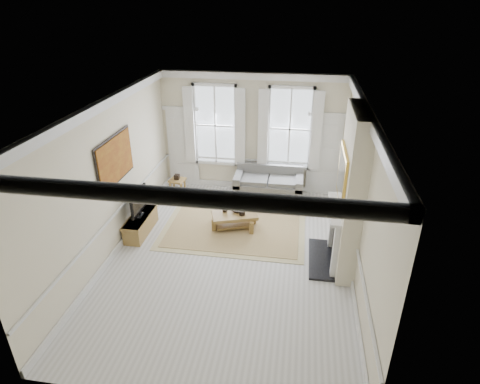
% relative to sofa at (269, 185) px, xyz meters
% --- Properties ---
extents(floor, '(7.20, 7.20, 0.00)m').
position_rel_sofa_xyz_m(floor, '(-0.55, -3.11, -0.36)').
color(floor, '#B7B5AD').
rests_on(floor, ground).
extents(ceiling, '(7.20, 7.20, 0.00)m').
position_rel_sofa_xyz_m(ceiling, '(-0.55, -3.11, 3.04)').
color(ceiling, white).
rests_on(ceiling, back_wall).
extents(back_wall, '(5.20, 0.00, 5.20)m').
position_rel_sofa_xyz_m(back_wall, '(-0.55, 0.49, 1.34)').
color(back_wall, beige).
rests_on(back_wall, floor).
extents(left_wall, '(0.00, 7.20, 7.20)m').
position_rel_sofa_xyz_m(left_wall, '(-3.15, -3.11, 1.34)').
color(left_wall, beige).
rests_on(left_wall, floor).
extents(right_wall, '(0.00, 7.20, 7.20)m').
position_rel_sofa_xyz_m(right_wall, '(2.05, -3.11, 1.34)').
color(right_wall, beige).
rests_on(right_wall, floor).
extents(window_left, '(1.26, 0.20, 2.20)m').
position_rel_sofa_xyz_m(window_left, '(-1.60, 0.44, 1.54)').
color(window_left, '#B2BCC6').
rests_on(window_left, back_wall).
extents(window_right, '(1.26, 0.20, 2.20)m').
position_rel_sofa_xyz_m(window_right, '(0.50, 0.44, 1.54)').
color(window_right, '#B2BCC6').
rests_on(window_right, back_wall).
extents(door_left, '(0.90, 0.08, 2.30)m').
position_rel_sofa_xyz_m(door_left, '(-2.60, 0.45, 0.79)').
color(door_left, silver).
rests_on(door_left, floor).
extents(door_right, '(0.90, 0.08, 2.30)m').
position_rel_sofa_xyz_m(door_right, '(1.50, 0.45, 0.79)').
color(door_right, silver).
rests_on(door_right, floor).
extents(painting, '(0.05, 1.66, 1.06)m').
position_rel_sofa_xyz_m(painting, '(-3.11, -2.81, 1.69)').
color(painting, '#9E6A1B').
rests_on(painting, left_wall).
extents(chimney_breast, '(0.35, 1.70, 3.38)m').
position_rel_sofa_xyz_m(chimney_breast, '(1.87, -2.91, 1.34)').
color(chimney_breast, beige).
rests_on(chimney_breast, floor).
extents(hearth, '(0.55, 1.50, 0.05)m').
position_rel_sofa_xyz_m(hearth, '(1.45, -2.91, -0.34)').
color(hearth, black).
rests_on(hearth, floor).
extents(fireplace, '(0.21, 1.45, 1.33)m').
position_rel_sofa_xyz_m(fireplace, '(1.64, -2.91, 0.37)').
color(fireplace, silver).
rests_on(fireplace, floor).
extents(mirror, '(0.06, 1.26, 1.06)m').
position_rel_sofa_xyz_m(mirror, '(1.66, -2.91, 1.69)').
color(mirror, gold).
rests_on(mirror, chimney_breast).
extents(sofa, '(1.92, 0.93, 0.87)m').
position_rel_sofa_xyz_m(sofa, '(0.00, 0.00, 0.00)').
color(sofa, '#575754').
rests_on(sofa, floor).
extents(side_table, '(0.48, 0.48, 0.50)m').
position_rel_sofa_xyz_m(side_table, '(-2.60, -0.32, 0.03)').
color(side_table, brown).
rests_on(side_table, floor).
extents(rug, '(3.50, 2.60, 0.02)m').
position_rel_sofa_xyz_m(rug, '(-0.68, -1.87, -0.35)').
color(rug, '#9B8050').
rests_on(rug, floor).
extents(coffee_table, '(1.24, 0.95, 0.41)m').
position_rel_sofa_xyz_m(coffee_table, '(-0.68, -1.87, -0.03)').
color(coffee_table, brown).
rests_on(coffee_table, rug).
extents(ceramic_pot_a, '(0.11, 0.11, 0.11)m').
position_rel_sofa_xyz_m(ceramic_pot_a, '(-0.93, -1.82, 0.10)').
color(ceramic_pot_a, black).
rests_on(ceramic_pot_a, coffee_table).
extents(ceramic_pot_b, '(0.15, 0.15, 0.11)m').
position_rel_sofa_xyz_m(ceramic_pot_b, '(-0.48, -1.92, 0.10)').
color(ceramic_pot_b, black).
rests_on(ceramic_pot_b, coffee_table).
extents(bowl, '(0.32, 0.32, 0.06)m').
position_rel_sofa_xyz_m(bowl, '(-0.63, -1.77, 0.08)').
color(bowl, black).
rests_on(bowl, coffee_table).
extents(tv_stand, '(0.41, 1.27, 0.45)m').
position_rel_sofa_xyz_m(tv_stand, '(-2.89, -2.43, -0.14)').
color(tv_stand, brown).
rests_on(tv_stand, floor).
extents(tv, '(0.08, 0.90, 0.68)m').
position_rel_sofa_xyz_m(tv, '(-2.87, -2.43, 0.49)').
color(tv, black).
rests_on(tv, tv_stand).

